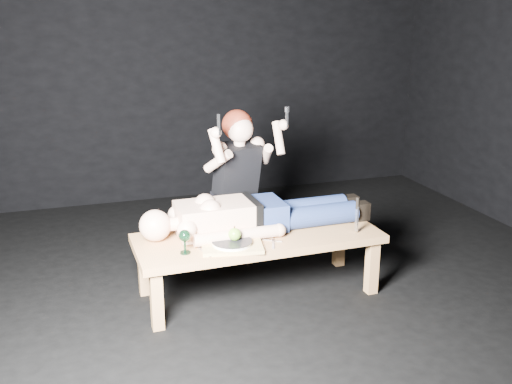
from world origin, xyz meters
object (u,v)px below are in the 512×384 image
Objects in this scene: table at (258,264)px; serving_tray at (232,246)px; lying_man at (260,210)px; kneeling_woman at (232,185)px; goblet at (185,242)px; carving_knife at (357,215)px.

serving_tray is at bearing -146.54° from table.
kneeling_woman reaches higher than lying_man.
table is at bearing 16.55° from goblet.
table is 0.73m from kneeling_woman.
serving_tray is (-0.24, -0.16, 0.24)m from table.
kneeling_woman is (-0.07, 0.47, 0.06)m from lying_man.
lying_man is 4.55× the size of serving_tray.
goblet is at bearing -155.84° from lying_man.
lying_man reaches higher than table.
goblet is (-0.53, -0.76, -0.12)m from kneeling_woman.
goblet is at bearing 178.60° from carving_knife.
kneeling_woman is (-0.02, 0.59, 0.42)m from table.
serving_tray is (-0.29, -0.29, -0.13)m from lying_man.
lying_man is 0.48m from kneeling_woman.
kneeling_woman reaches higher than table.
lying_man is at bearing 153.73° from carving_knife.
kneeling_woman is at bearing 54.88° from goblet.
carving_knife is at bearing -0.20° from goblet.
carving_knife is at bearing -60.66° from kneeling_woman.
table is 0.37m from serving_tray.
lying_man is 6.95× the size of carving_knife.
lying_man is at bearing 25.37° from goblet.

